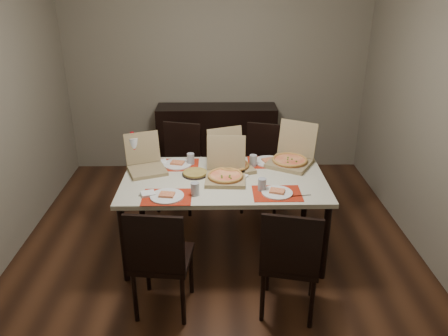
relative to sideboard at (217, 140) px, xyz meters
The scene contains 20 objects.
ground 1.84m from the sideboard, 90.00° to the right, with size 3.80×4.00×0.02m, color #442515.
room_walls 1.86m from the sideboard, 90.00° to the right, with size 3.84×4.02×2.62m.
sideboard is the anchor object (origin of this frame).
dining_table 1.81m from the sideboard, 88.03° to the right, with size 1.80×1.00×0.75m.
chair_near_left 2.67m from the sideboard, 99.13° to the right, with size 0.46×0.46×0.93m.
chair_near_right 2.72m from the sideboard, 78.79° to the right, with size 0.50×0.50×0.93m.
chair_far_left 0.96m from the sideboard, 115.61° to the right, with size 0.51×0.51×0.93m.
chair_far_right 1.04m from the sideboard, 60.66° to the right, with size 0.52×0.52×0.93m.
setting_near_left 2.19m from the sideboard, 99.91° to the right, with size 0.50×0.30×0.11m.
setting_near_right 2.16m from the sideboard, 77.44° to the right, with size 0.48×0.30×0.11m.
setting_far_left 1.56m from the sideboard, 103.79° to the right, with size 0.49×0.30×0.11m.
setting_far_right 1.56m from the sideboard, 72.41° to the right, with size 0.49×0.30×0.11m.
napkin_loose 1.81m from the sideboard, 83.43° to the right, with size 0.12×0.11×0.02m, color white.
pizza_box_center 1.84m from the sideboard, 87.61° to the right, with size 0.37×0.40×0.35m.
pizza_box_right 1.68m from the sideboard, 64.45° to the right, with size 0.53×0.54×0.38m.
pizza_box_left 1.76m from the sideboard, 112.32° to the right, with size 0.43×0.45×0.32m.
pizza_box_extra 1.62m from the sideboard, 85.30° to the right, with size 0.46×0.48×0.35m.
faina_plate 1.75m from the sideboard, 96.62° to the right, with size 0.24×0.24×0.03m.
dip_bowl 1.67m from the sideboard, 85.47° to the right, with size 0.12×0.12×0.03m, color white.
soda_bottle 1.72m from the sideboard, 118.09° to the right, with size 0.11×0.11×0.33m.
Camera 1 is at (-0.00, -3.52, 2.41)m, focal length 35.00 mm.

